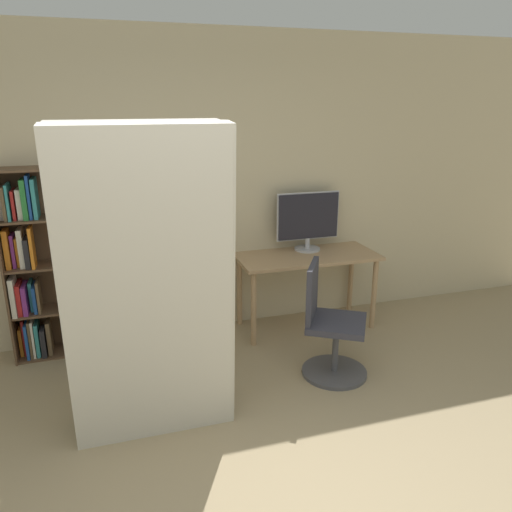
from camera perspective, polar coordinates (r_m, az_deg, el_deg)
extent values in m
cube|color=#C6B793|center=(4.53, -8.89, 7.63)|extent=(8.00, 0.06, 2.70)
cube|color=tan|center=(4.68, 5.88, -0.04)|extent=(1.32, 0.59, 0.03)
cylinder|color=tan|center=(4.41, -0.27, -6.09)|extent=(0.05, 0.05, 0.69)
cylinder|color=tan|center=(4.87, 13.34, -4.25)|extent=(0.05, 0.05, 0.69)
cylinder|color=tan|center=(4.82, -1.91, -3.98)|extent=(0.05, 0.05, 0.69)
cylinder|color=tan|center=(5.25, 10.78, -2.49)|extent=(0.05, 0.05, 0.69)
cylinder|color=#B7B7BC|center=(4.83, 5.87, 0.81)|extent=(0.25, 0.25, 0.02)
cylinder|color=#B7B7BC|center=(4.81, 5.89, 1.50)|extent=(0.04, 0.04, 0.10)
cube|color=#B7B7BC|center=(4.75, 5.96, 4.58)|extent=(0.62, 0.02, 0.45)
cube|color=black|center=(4.75, 5.99, 4.56)|extent=(0.60, 0.03, 0.43)
cylinder|color=#4C4C51|center=(4.16, 8.92, -12.94)|extent=(0.52, 0.52, 0.03)
cylinder|color=#4C4C51|center=(4.06, 9.06, -10.40)|extent=(0.05, 0.05, 0.39)
cube|color=#33333D|center=(3.97, 9.21, -7.61)|extent=(0.60, 0.60, 0.05)
cube|color=#33333D|center=(3.89, 6.44, -4.02)|extent=(0.24, 0.36, 0.45)
cube|color=brown|center=(4.50, -26.73, -1.33)|extent=(0.02, 0.31, 1.60)
cube|color=brown|center=(4.44, -18.92, -0.64)|extent=(0.02, 0.31, 1.60)
cube|color=brown|center=(4.60, -22.71, -0.45)|extent=(0.63, 0.02, 1.60)
cube|color=brown|center=(4.75, -21.73, -10.09)|extent=(0.60, 0.27, 0.02)
cube|color=brown|center=(4.59, -22.28, -5.69)|extent=(0.60, 0.27, 0.02)
cube|color=brown|center=(4.46, -22.85, -0.99)|extent=(0.60, 0.27, 0.02)
cube|color=brown|center=(4.36, -23.46, 3.95)|extent=(0.60, 0.27, 0.02)
cube|color=brown|center=(4.30, -24.09, 9.08)|extent=(0.60, 0.27, 0.02)
cube|color=orange|center=(4.77, -25.19, -8.69)|extent=(0.03, 0.16, 0.24)
cube|color=red|center=(4.75, -24.88, -8.23)|extent=(0.02, 0.18, 0.32)
cube|color=#1E4C9E|center=(4.69, -24.63, -8.66)|extent=(0.02, 0.18, 0.31)
cube|color=brown|center=(4.71, -24.30, -8.34)|extent=(0.02, 0.23, 0.33)
cube|color=silver|center=(4.68, -24.05, -8.44)|extent=(0.02, 0.17, 0.33)
cube|color=teal|center=(4.71, -23.62, -8.48)|extent=(0.03, 0.22, 0.29)
cube|color=#232328|center=(4.66, -23.09, -8.97)|extent=(0.04, 0.15, 0.25)
cube|color=brown|center=(4.68, -22.51, -8.48)|extent=(0.03, 0.17, 0.30)
cube|color=silver|center=(4.54, -25.92, -4.08)|extent=(0.04, 0.22, 0.32)
cube|color=red|center=(4.57, -25.34, -4.31)|extent=(0.04, 0.22, 0.26)
cube|color=#7A2D84|center=(4.56, -24.83, -4.39)|extent=(0.04, 0.22, 0.24)
cube|color=teal|center=(4.60, -24.23, -4.08)|extent=(0.03, 0.17, 0.25)
cube|color=#1E4C9E|center=(4.57, -23.88, -4.31)|extent=(0.03, 0.22, 0.23)
cube|color=brown|center=(4.53, -23.55, -4.16)|extent=(0.02, 0.18, 0.27)
cube|color=orange|center=(4.45, -26.54, 0.75)|extent=(0.04, 0.15, 0.32)
cube|color=#7A2D84|center=(4.47, -25.94, 0.60)|extent=(0.02, 0.15, 0.27)
cube|color=orange|center=(4.50, -25.56, 0.52)|extent=(0.02, 0.16, 0.24)
cube|color=silver|center=(4.44, -25.19, 0.90)|extent=(0.04, 0.19, 0.32)
cube|color=#232328|center=(4.44, -24.62, 0.44)|extent=(0.04, 0.22, 0.24)
cube|color=orange|center=(4.38, -24.22, 0.95)|extent=(0.02, 0.16, 0.34)
cube|color=silver|center=(4.42, -27.10, 5.33)|extent=(0.03, 0.17, 0.23)
cube|color=brown|center=(4.37, -26.72, 5.46)|extent=(0.03, 0.22, 0.26)
cube|color=teal|center=(4.35, -26.38, 5.59)|extent=(0.02, 0.21, 0.28)
cube|color=red|center=(4.37, -25.89, 5.34)|extent=(0.02, 0.19, 0.23)
cube|color=silver|center=(4.36, -25.36, 5.43)|extent=(0.04, 0.17, 0.24)
cube|color=#287A38|center=(4.34, -24.90, 5.96)|extent=(0.04, 0.20, 0.31)
cube|color=#1E4C9E|center=(4.32, -24.46, 6.19)|extent=(0.02, 0.17, 0.35)
cube|color=teal|center=(4.34, -23.93, 6.11)|extent=(0.03, 0.22, 0.32)
cube|color=beige|center=(3.07, -12.08, -4.14)|extent=(1.01, 0.32, 2.00)
cube|color=beige|center=(3.14, -2.93, -3.22)|extent=(0.01, 0.32, 1.96)
cube|color=beige|center=(3.32, -12.56, -2.47)|extent=(1.01, 0.29, 2.00)
cube|color=beige|center=(3.39, -4.09, -1.66)|extent=(0.01, 0.29, 1.96)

